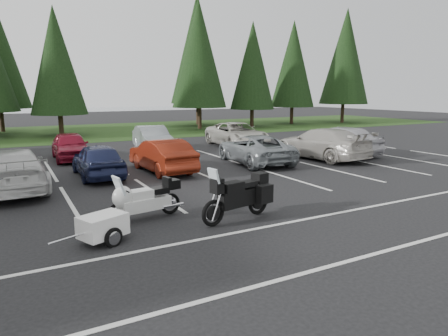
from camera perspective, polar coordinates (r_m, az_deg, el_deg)
ground at (r=12.42m, az=-10.27°, el=-4.94°), size 120.00×120.00×0.00m
grass_strip at (r=35.72m, az=-22.61°, el=4.64°), size 80.00×16.00×0.01m
lake_water at (r=66.90m, az=-22.13°, el=7.16°), size 70.00×50.00×0.02m
stall_markings at (r=14.27m, az=-12.82°, el=-2.96°), size 32.00×16.00×0.01m
conifer_5 at (r=33.26m, az=-22.86°, el=13.95°), size 4.14×4.14×9.63m
conifer_6 at (r=37.13m, az=-3.60°, el=16.01°), size 4.93×4.93×11.48m
conifer_7 at (r=39.44m, az=4.10°, el=14.38°), size 4.27×4.27×9.94m
conifer_8 at (r=43.30m, az=9.86°, el=14.41°), size 4.53×4.53×10.56m
conifer_9 at (r=46.37m, az=16.96°, el=14.98°), size 5.19×5.19×12.10m
conifer_back_c at (r=42.28m, az=-3.86°, el=16.43°), size 5.50×5.50×12.81m
car_near_3 at (r=15.35m, az=-27.92°, el=-0.26°), size 2.15×5.03×1.44m
car_near_4 at (r=16.57m, az=-17.56°, el=1.08°), size 1.64×3.99×1.35m
car_near_5 at (r=17.10m, az=-8.89°, el=1.81°), size 1.71×4.30×1.39m
car_near_6 at (r=19.01m, az=4.37°, el=2.73°), size 2.70×5.04×1.35m
car_near_7 at (r=20.79m, az=13.65°, el=3.43°), size 2.69×5.51×1.55m
car_near_8 at (r=22.60m, az=16.28°, el=3.94°), size 2.16×4.80×1.60m
car_far_2 at (r=21.35m, az=-21.10°, el=2.95°), size 1.72×4.05×1.37m
car_far_3 at (r=23.09m, az=-10.16°, el=4.13°), size 1.88×4.45×1.43m
car_far_4 at (r=24.84m, az=1.86°, el=4.81°), size 2.84×5.50×1.48m
touring_motorcycle at (r=10.74m, az=-11.22°, el=-3.92°), size 2.39×1.05×1.28m
cargo_trailer at (r=9.42m, az=-16.90°, el=-8.27°), size 1.62×1.29×0.66m
adventure_motorcycle at (r=10.43m, az=1.82°, el=-3.48°), size 2.62×1.34×1.52m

